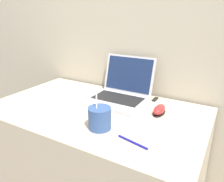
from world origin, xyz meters
The scene contains 7 objects.
wall_back centered at (0.00, 0.71, 1.25)m, with size 7.00×0.04×2.50m.
desk centered at (0.00, 0.33, 0.38)m, with size 1.13×0.67×0.76m.
laptop centered at (0.06, 0.51, 0.81)m, with size 0.32×0.33×0.24m.
drink_cup centered at (0.13, 0.17, 0.81)m, with size 0.10×0.10×0.18m.
computer_mouse centered at (0.31, 0.45, 0.78)m, with size 0.05×0.11×0.04m.
usb_stick centered at (0.24, 0.61, 0.76)m, with size 0.02×0.06×0.01m.
pen centered at (0.31, 0.14, 0.76)m, with size 0.14×0.04×0.01m.
Camera 1 is at (0.61, -0.54, 1.24)m, focal length 35.00 mm.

